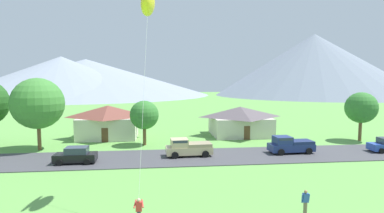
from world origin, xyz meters
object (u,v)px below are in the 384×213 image
(house_left_center, at_px, (108,121))
(tree_right_of_center, at_px, (144,115))
(tree_left_of_center, at_px, (361,108))
(kite_flyer_with_kite, at_px, (147,8))
(pickup_truck_sand_west_side, at_px, (188,147))
(parked_car_black_west_end, at_px, (76,155))
(watcher_person, at_px, (305,202))
(house_leftmost, at_px, (240,120))
(pickup_truck_navy_east_side, at_px, (290,145))
(tree_near_left, at_px, (38,103))

(house_left_center, distance_m, tree_right_of_center, 7.95)
(tree_left_of_center, bearing_deg, kite_flyer_with_kite, -148.87)
(pickup_truck_sand_west_side, bearing_deg, tree_right_of_center, 127.28)
(house_left_center, bearing_deg, tree_right_of_center, -44.65)
(tree_left_of_center, height_order, parked_car_black_west_end, tree_left_of_center)
(house_left_center, bearing_deg, watcher_person, -59.14)
(house_leftmost, bearing_deg, watcher_person, -96.86)
(parked_car_black_west_end, height_order, pickup_truck_navy_east_side, pickup_truck_navy_east_side)
(house_left_center, distance_m, parked_car_black_west_end, 13.98)
(tree_right_of_center, xyz_separation_m, kite_flyer_with_kite, (1.11, -18.21, 9.78))
(tree_right_of_center, bearing_deg, tree_near_left, -173.83)
(tree_left_of_center, height_order, watcher_person, tree_left_of_center)
(pickup_truck_sand_west_side, bearing_deg, tree_left_of_center, 13.71)
(pickup_truck_navy_east_side, relative_size, watcher_person, 3.15)
(tree_near_left, height_order, pickup_truck_navy_east_side, tree_near_left)
(tree_near_left, relative_size, tree_right_of_center, 1.50)
(house_leftmost, xyz_separation_m, tree_left_of_center, (15.76, -6.27, 2.41))
(tree_right_of_center, distance_m, pickup_truck_sand_west_side, 8.94)
(parked_car_black_west_end, relative_size, pickup_truck_navy_east_side, 0.80)
(kite_flyer_with_kite, bearing_deg, house_left_center, 105.72)
(house_leftmost, distance_m, tree_right_of_center, 15.73)
(pickup_truck_sand_west_side, relative_size, kite_flyer_with_kite, 0.35)
(watcher_person, bearing_deg, house_leftmost, 83.14)
(house_leftmost, height_order, watcher_person, house_leftmost)
(tree_near_left, xyz_separation_m, tree_right_of_center, (12.82, 1.39, -1.77))
(house_left_center, height_order, pickup_truck_navy_east_side, house_left_center)
(parked_car_black_west_end, bearing_deg, tree_left_of_center, 11.86)
(house_left_center, xyz_separation_m, pickup_truck_navy_east_side, (22.77, -12.15, -1.46))
(parked_car_black_west_end, distance_m, watcher_person, 22.80)
(parked_car_black_west_end, bearing_deg, tree_right_of_center, 51.21)
(tree_right_of_center, height_order, pickup_truck_sand_west_side, tree_right_of_center)
(tree_near_left, height_order, tree_left_of_center, tree_near_left)
(pickup_truck_sand_west_side, bearing_deg, house_left_center, 131.16)
(parked_car_black_west_end, bearing_deg, pickup_truck_navy_east_side, 4.03)
(tree_left_of_center, bearing_deg, pickup_truck_navy_east_side, -155.09)
(tree_left_of_center, relative_size, tree_right_of_center, 1.17)
(tree_right_of_center, bearing_deg, pickup_truck_sand_west_side, -52.72)
(house_leftmost, xyz_separation_m, house_left_center, (-20.12, -0.22, 0.21))
(tree_left_of_center, height_order, pickup_truck_sand_west_side, tree_left_of_center)
(house_leftmost, bearing_deg, pickup_truck_navy_east_side, -77.89)
(house_left_center, xyz_separation_m, kite_flyer_with_kite, (6.67, -23.70, 11.26))
(tree_near_left, xyz_separation_m, pickup_truck_navy_east_side, (30.04, -5.27, -4.71))
(parked_car_black_west_end, height_order, pickup_truck_sand_west_side, pickup_truck_sand_west_side)
(tree_near_left, distance_m, parked_car_black_west_end, 10.48)
(pickup_truck_navy_east_side, distance_m, kite_flyer_with_kite, 23.55)
(watcher_person, bearing_deg, pickup_truck_sand_west_side, 110.98)
(parked_car_black_west_end, distance_m, kite_flyer_with_kite, 18.03)
(kite_flyer_with_kite, bearing_deg, house_leftmost, 60.65)
(house_leftmost, bearing_deg, tree_left_of_center, -21.71)
(house_leftmost, relative_size, kite_flyer_with_kite, 0.63)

